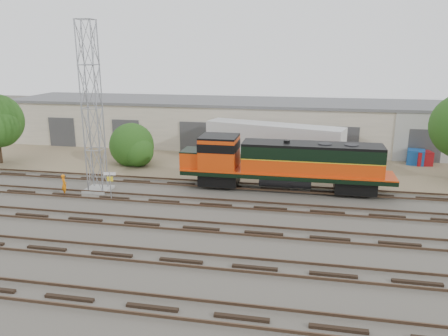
% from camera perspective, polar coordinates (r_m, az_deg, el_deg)
% --- Properties ---
extents(ground, '(140.00, 140.00, 0.00)m').
position_cam_1_polar(ground, '(30.83, -1.65, -5.86)').
color(ground, '#47423A').
rests_on(ground, ground).
extents(dirt_strip, '(80.00, 16.00, 0.02)m').
position_cam_1_polar(dirt_strip, '(44.91, 2.53, 0.93)').
color(dirt_strip, '#726047').
rests_on(dirt_strip, ground).
extents(tracks, '(80.00, 20.40, 0.28)m').
position_cam_1_polar(tracks, '(28.10, -3.00, -7.86)').
color(tracks, black).
rests_on(tracks, ground).
extents(warehouse, '(58.40, 10.40, 5.30)m').
position_cam_1_polar(warehouse, '(52.11, 3.93, 5.87)').
color(warehouse, beige).
rests_on(warehouse, ground).
extents(locomotive, '(16.90, 2.97, 4.06)m').
position_cam_1_polar(locomotive, '(35.21, 7.60, 0.70)').
color(locomotive, black).
rests_on(locomotive, tracks).
extents(signal_tower, '(1.96, 1.96, 13.24)m').
position_cam_1_polar(signal_tower, '(35.58, -16.82, 7.12)').
color(signal_tower, gray).
rests_on(signal_tower, ground).
extents(sign_post, '(0.91, 0.18, 2.23)m').
position_cam_1_polar(sign_post, '(33.98, -14.66, -1.57)').
color(sign_post, gray).
rests_on(sign_post, ground).
extents(worker, '(0.71, 0.70, 1.65)m').
position_cam_1_polar(worker, '(36.57, -20.15, -2.03)').
color(worker, orange).
rests_on(worker, ground).
extents(semi_trailer, '(13.70, 6.27, 4.15)m').
position_cam_1_polar(semi_trailer, '(42.65, 6.88, 3.64)').
color(semi_trailer, beige).
rests_on(semi_trailer, ground).
extents(dumpster_blue, '(1.88, 1.81, 1.50)m').
position_cam_1_polar(dumpster_blue, '(47.36, 23.74, 1.31)').
color(dumpster_blue, '#14458F').
rests_on(dumpster_blue, ground).
extents(dumpster_red, '(1.70, 1.62, 1.40)m').
position_cam_1_polar(dumpster_red, '(47.44, 24.56, 1.18)').
color(dumpster_red, maroon).
rests_on(dumpster_red, ground).
extents(tree_mid, '(4.61, 4.39, 4.39)m').
position_cam_1_polar(tree_mid, '(44.02, -11.76, 2.75)').
color(tree_mid, '#382619').
rests_on(tree_mid, ground).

